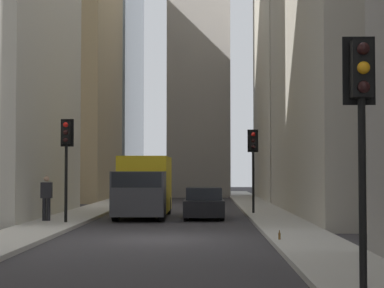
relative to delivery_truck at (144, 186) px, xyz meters
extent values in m
plane|color=#302D30|center=(-9.53, -1.40, -1.46)|extent=(135.00, 135.00, 0.00)
cube|color=#A8A399|center=(-9.53, 3.10, -1.39)|extent=(90.00, 2.20, 0.14)
cube|color=#A8A399|center=(-9.53, -5.90, -1.39)|extent=(90.00, 2.20, 0.14)
cube|color=beige|center=(18.71, -12.00, 12.83)|extent=(14.37, 10.00, 28.58)
cube|color=#9E8966|center=(18.53, 9.20, 8.63)|extent=(12.67, 10.00, 20.17)
cube|color=gray|center=(25.09, -2.30, 8.98)|extent=(5.19, 5.19, 20.88)
cube|color=yellow|center=(0.91, 0.00, 0.08)|extent=(4.60, 2.25, 2.60)
cube|color=#38383D|center=(-2.29, 0.00, -0.27)|extent=(1.90, 2.25, 1.90)
cube|color=black|center=(-2.29, 0.00, 0.33)|extent=(1.92, 2.09, 0.64)
cylinder|color=black|center=(-2.29, -0.99, -1.02)|extent=(0.88, 0.28, 0.88)
cylinder|color=black|center=(-2.29, 0.98, -1.02)|extent=(0.88, 0.28, 0.88)
cylinder|color=black|center=(2.31, -0.99, -1.02)|extent=(0.88, 0.28, 0.88)
cylinder|color=black|center=(2.31, 0.98, -1.02)|extent=(0.88, 0.28, 0.88)
cube|color=black|center=(-0.50, -2.80, -0.93)|extent=(4.30, 1.78, 0.70)
cube|color=black|center=(-0.70, -2.80, -0.31)|extent=(2.10, 1.58, 0.54)
cylinder|color=black|center=(0.85, -3.58, -1.14)|extent=(0.64, 0.22, 0.64)
cylinder|color=black|center=(0.85, -2.02, -1.14)|extent=(0.64, 0.22, 0.64)
cylinder|color=black|center=(-1.85, -3.58, -1.14)|extent=(0.64, 0.22, 0.64)
cylinder|color=black|center=(-1.85, -2.02, -1.14)|extent=(0.64, 0.22, 0.64)
cylinder|color=black|center=(-20.03, -5.33, 0.27)|extent=(0.12, 0.12, 3.17)
cube|color=black|center=(-20.03, -5.33, 2.30)|extent=(0.28, 0.32, 0.90)
cube|color=black|center=(-19.88, -5.33, 2.30)|extent=(0.03, 0.52, 1.10)
sphere|color=black|center=(-20.19, -5.33, 2.60)|extent=(0.20, 0.20, 0.20)
sphere|color=orange|center=(-20.19, -5.33, 2.30)|extent=(0.20, 0.20, 0.20)
sphere|color=black|center=(-20.19, -5.33, 2.00)|extent=(0.20, 0.20, 0.20)
cylinder|color=black|center=(-4.58, 2.65, 0.23)|extent=(0.12, 0.12, 3.10)
cube|color=black|center=(-4.58, 2.65, 2.23)|extent=(0.28, 0.32, 0.90)
cube|color=black|center=(-4.42, 2.65, 2.23)|extent=(0.03, 0.52, 1.10)
sphere|color=red|center=(-4.74, 2.65, 2.53)|extent=(0.20, 0.20, 0.20)
sphere|color=black|center=(-4.74, 2.65, 2.23)|extent=(0.20, 0.20, 0.20)
sphere|color=black|center=(-4.74, 2.65, 1.93)|extent=(0.20, 0.20, 0.20)
cylinder|color=black|center=(1.36, -5.18, 0.20)|extent=(0.12, 0.12, 3.04)
cube|color=black|center=(1.36, -5.18, 2.17)|extent=(0.28, 0.32, 0.90)
cube|color=black|center=(1.52, -5.18, 2.17)|extent=(0.03, 0.52, 1.10)
sphere|color=red|center=(1.20, -5.18, 2.47)|extent=(0.20, 0.20, 0.20)
sphere|color=black|center=(1.20, -5.18, 2.17)|extent=(0.20, 0.20, 0.20)
sphere|color=black|center=(1.20, -5.18, 1.87)|extent=(0.20, 0.20, 0.20)
cylinder|color=black|center=(-3.80, 3.53, -0.86)|extent=(0.16, 0.16, 0.92)
cylinder|color=black|center=(-3.80, 3.70, -0.86)|extent=(0.16, 0.16, 0.92)
cube|color=#232328|center=(-3.80, 3.62, -0.08)|extent=(0.26, 0.44, 0.64)
sphere|color=tan|center=(-3.80, 3.62, 0.39)|extent=(0.22, 0.22, 0.22)
cylinder|color=brown|center=(-10.93, -5.05, -1.22)|extent=(0.07, 0.07, 0.20)
cylinder|color=brown|center=(-10.93, -5.05, -1.08)|extent=(0.03, 0.03, 0.07)
camera|label=1|loc=(-30.33, -2.87, 0.70)|focal=61.14mm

